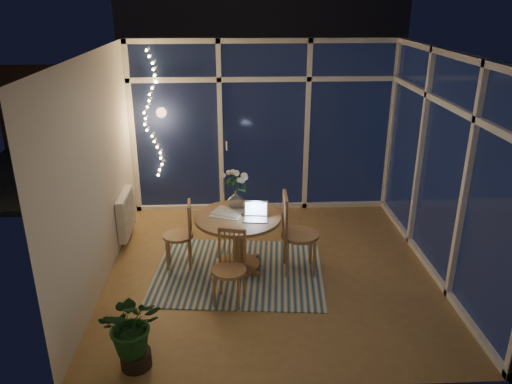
% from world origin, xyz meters
% --- Properties ---
extents(floor, '(4.00, 4.00, 0.00)m').
position_xyz_m(floor, '(0.00, 0.00, 0.00)').
color(floor, olive).
rests_on(floor, ground).
extents(ceiling, '(4.00, 4.00, 0.00)m').
position_xyz_m(ceiling, '(0.00, 0.00, 2.60)').
color(ceiling, white).
rests_on(ceiling, wall_back).
extents(wall_back, '(4.00, 0.04, 2.60)m').
position_xyz_m(wall_back, '(0.00, 2.00, 1.30)').
color(wall_back, silver).
rests_on(wall_back, floor).
extents(wall_front, '(4.00, 0.04, 2.60)m').
position_xyz_m(wall_front, '(0.00, -2.00, 1.30)').
color(wall_front, silver).
rests_on(wall_front, floor).
extents(wall_left, '(0.04, 4.00, 2.60)m').
position_xyz_m(wall_left, '(-2.00, 0.00, 1.30)').
color(wall_left, silver).
rests_on(wall_left, floor).
extents(wall_right, '(0.04, 4.00, 2.60)m').
position_xyz_m(wall_right, '(2.00, 0.00, 1.30)').
color(wall_right, silver).
rests_on(wall_right, floor).
extents(window_wall_back, '(4.00, 0.10, 2.60)m').
position_xyz_m(window_wall_back, '(0.00, 1.96, 1.30)').
color(window_wall_back, white).
rests_on(window_wall_back, floor).
extents(window_wall_right, '(0.10, 4.00, 2.60)m').
position_xyz_m(window_wall_right, '(1.96, 0.00, 1.30)').
color(window_wall_right, white).
rests_on(window_wall_right, floor).
extents(radiator, '(0.10, 0.70, 0.58)m').
position_xyz_m(radiator, '(-1.94, 0.90, 0.40)').
color(radiator, silver).
rests_on(radiator, wall_left).
extents(fairy_lights, '(0.24, 0.10, 1.85)m').
position_xyz_m(fairy_lights, '(-1.65, 1.88, 1.52)').
color(fairy_lights, '#FFCD66').
rests_on(fairy_lights, window_wall_back).
extents(garden_patio, '(12.00, 6.00, 0.10)m').
position_xyz_m(garden_patio, '(0.50, 5.00, -0.06)').
color(garden_patio, black).
rests_on(garden_patio, ground).
extents(garden_fence, '(11.00, 0.08, 1.80)m').
position_xyz_m(garden_fence, '(0.00, 5.50, 0.90)').
color(garden_fence, '#312212').
rests_on(garden_fence, ground).
extents(neighbour_roof, '(7.00, 3.00, 2.20)m').
position_xyz_m(neighbour_roof, '(0.30, 8.50, 2.20)').
color(neighbour_roof, '#373A42').
rests_on(neighbour_roof, ground).
extents(garden_shrubs, '(0.90, 0.90, 0.90)m').
position_xyz_m(garden_shrubs, '(-0.80, 3.40, 0.45)').
color(garden_shrubs, black).
rests_on(garden_shrubs, ground).
extents(rug, '(2.19, 1.82, 0.01)m').
position_xyz_m(rug, '(-0.43, -0.03, 0.01)').
color(rug, beige).
rests_on(rug, floor).
extents(dining_table, '(1.13, 1.13, 0.71)m').
position_xyz_m(dining_table, '(-0.43, 0.07, 0.35)').
color(dining_table, olive).
rests_on(dining_table, floor).
extents(chair_left, '(0.41, 0.41, 0.85)m').
position_xyz_m(chair_left, '(-1.17, 0.19, 0.42)').
color(chair_left, olive).
rests_on(chair_left, floor).
extents(chair_right, '(0.49, 0.49, 1.03)m').
position_xyz_m(chair_right, '(0.32, -0.03, 0.51)').
color(chair_right, olive).
rests_on(chair_right, floor).
extents(chair_front, '(0.48, 0.48, 0.84)m').
position_xyz_m(chair_front, '(-0.53, -0.67, 0.42)').
color(chair_front, olive).
rests_on(chair_front, floor).
extents(laptop, '(0.31, 0.28, 0.21)m').
position_xyz_m(laptop, '(-0.22, -0.04, 0.81)').
color(laptop, silver).
rests_on(laptop, dining_table).
extents(flower_vase, '(0.22, 0.22, 0.21)m').
position_xyz_m(flower_vase, '(-0.45, 0.34, 0.81)').
color(flower_vase, white).
rests_on(flower_vase, dining_table).
extents(bowl, '(0.17, 0.17, 0.04)m').
position_xyz_m(bowl, '(-0.16, 0.14, 0.72)').
color(bowl, silver).
rests_on(bowl, dining_table).
extents(newspapers, '(0.42, 0.35, 0.01)m').
position_xyz_m(newspapers, '(-0.56, 0.17, 0.71)').
color(newspapers, silver).
rests_on(newspapers, dining_table).
extents(phone, '(0.10, 0.05, 0.01)m').
position_xyz_m(phone, '(-0.47, 0.05, 0.71)').
color(phone, black).
rests_on(phone, dining_table).
extents(potted_plant, '(0.61, 0.55, 0.76)m').
position_xyz_m(potted_plant, '(-1.39, -1.65, 0.38)').
color(potted_plant, '#17421B').
rests_on(potted_plant, floor).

